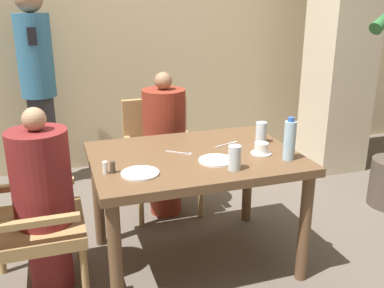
{
  "coord_description": "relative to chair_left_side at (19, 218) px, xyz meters",
  "views": [
    {
      "loc": [
        -0.76,
        -2.27,
        1.59
      ],
      "look_at": [
        0.0,
        0.04,
        0.78
      ],
      "focal_mm": 40.0,
      "sensor_mm": 36.0,
      "label": 1
    }
  ],
  "objects": [
    {
      "name": "glass_tall_near",
      "position": [
        1.48,
        0.08,
        0.32
      ],
      "size": [
        0.07,
        0.07,
        0.14
      ],
      "color": "silver",
      "rests_on": "dining_table"
    },
    {
      "name": "teacup_with_saucer",
      "position": [
        1.39,
        -0.12,
        0.29
      ],
      "size": [
        0.12,
        0.12,
        0.07
      ],
      "color": "white",
      "rests_on": "dining_table"
    },
    {
      "name": "plate_main_left",
      "position": [
        0.64,
        -0.2,
        0.26
      ],
      "size": [
        0.2,
        0.2,
        0.01
      ],
      "color": "white",
      "rests_on": "dining_table"
    },
    {
      "name": "chair_far_side",
      "position": [
        1.01,
        0.85,
        0.0
      ],
      "size": [
        0.53,
        0.53,
        0.85
      ],
      "color": "#A88451",
      "rests_on": "ground_plane"
    },
    {
      "name": "wall_back",
      "position": [
        1.01,
        1.92,
        0.93
      ],
      "size": [
        8.0,
        0.06,
        2.8
      ],
      "color": "#C6B289",
      "rests_on": "ground_plane"
    },
    {
      "name": "knife_beside_plate",
      "position": [
        1.27,
        0.11,
        0.26
      ],
      "size": [
        0.17,
        0.07,
        0.0
      ],
      "color": "silver",
      "rests_on": "dining_table"
    },
    {
      "name": "water_bottle",
      "position": [
        1.5,
        -0.25,
        0.37
      ],
      "size": [
        0.07,
        0.07,
        0.25
      ],
      "color": "#A3C6DB",
      "rests_on": "dining_table"
    },
    {
      "name": "glass_tall_mid",
      "position": [
        1.14,
        -0.3,
        0.32
      ],
      "size": [
        0.07,
        0.07,
        0.14
      ],
      "color": "silver",
      "rests_on": "dining_table"
    },
    {
      "name": "ground_plane",
      "position": [
        1.01,
        0.0,
        -0.47
      ],
      "size": [
        16.0,
        16.0,
        0.0
      ],
      "primitive_type": "plane",
      "color": "#60564C"
    },
    {
      "name": "diner_in_left_chair",
      "position": [
        0.14,
        0.0,
        0.08
      ],
      "size": [
        0.32,
        0.32,
        1.08
      ],
      "color": "maroon",
      "rests_on": "ground_plane"
    },
    {
      "name": "diner_in_far_chair",
      "position": [
        1.01,
        0.71,
        0.1
      ],
      "size": [
        0.32,
        0.32,
        1.11
      ],
      "color": "maroon",
      "rests_on": "ground_plane"
    },
    {
      "name": "plate_main_right",
      "position": [
        1.09,
        -0.15,
        0.26
      ],
      "size": [
        0.2,
        0.2,
        0.01
      ],
      "color": "white",
      "rests_on": "dining_table"
    },
    {
      "name": "salt_shaker",
      "position": [
        0.47,
        -0.14,
        0.29
      ],
      "size": [
        0.03,
        0.03,
        0.07
      ],
      "color": "white",
      "rests_on": "dining_table"
    },
    {
      "name": "dining_table",
      "position": [
        1.01,
        0.0,
        0.16
      ],
      "size": [
        1.22,
        0.89,
        0.73
      ],
      "color": "brown",
      "rests_on": "ground_plane"
    },
    {
      "name": "pillar_stone",
      "position": [
        2.85,
        1.17,
        0.88
      ],
      "size": [
        0.5,
        0.5,
        2.7
      ],
      "color": "beige",
      "rests_on": "ground_plane"
    },
    {
      "name": "pepper_shaker",
      "position": [
        0.51,
        -0.14,
        0.29
      ],
      "size": [
        0.03,
        0.03,
        0.06
      ],
      "color": "#4C3D2D",
      "rests_on": "dining_table"
    },
    {
      "name": "chair_left_side",
      "position": [
        0.0,
        0.0,
        0.0
      ],
      "size": [
        0.53,
        0.53,
        0.85
      ],
      "color": "#A88451",
      "rests_on": "ground_plane"
    },
    {
      "name": "fork_beside_plate",
      "position": [
        0.94,
        0.04,
        0.26
      ],
      "size": [
        0.14,
        0.12,
        0.0
      ],
      "color": "silver",
      "rests_on": "dining_table"
    },
    {
      "name": "standing_host",
      "position": [
        0.13,
        1.59,
        0.46
      ],
      "size": [
        0.29,
        0.33,
        1.72
      ],
      "color": "#2D2D33",
      "rests_on": "ground_plane"
    }
  ]
}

